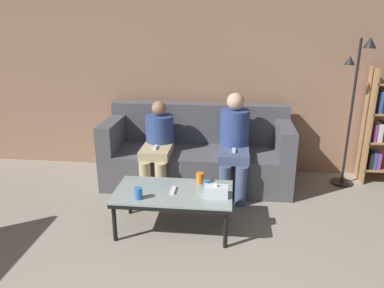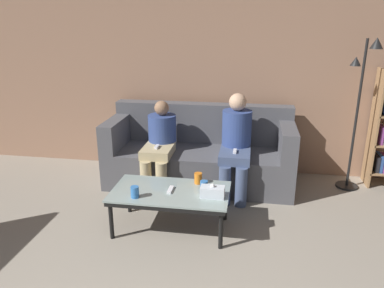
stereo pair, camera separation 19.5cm
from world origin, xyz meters
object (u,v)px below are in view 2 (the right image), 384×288
(cup_near_right, at_px, (198,178))
(standing_lamp, at_px, (360,99))
(coffee_table, at_px, (170,194))
(seated_person_mid_left, at_px, (236,141))
(seated_person_left_end, at_px, (160,142))
(cup_near_left, at_px, (204,185))
(cup_far_center, at_px, (135,192))
(game_remote, at_px, (170,190))
(tissue_box, at_px, (212,192))
(couch, at_px, (200,155))

(cup_near_right, bearing_deg, standing_lamp, 32.42)
(coffee_table, distance_m, seated_person_mid_left, 1.13)
(cup_near_right, bearing_deg, seated_person_left_end, 128.07)
(cup_near_left, xyz_separation_m, seated_person_left_end, (-0.64, 0.85, 0.12))
(cup_far_center, bearing_deg, standing_lamp, 33.59)
(coffee_table, bearing_deg, game_remote, 180.00)
(tissue_box, bearing_deg, couch, 103.24)
(tissue_box, xyz_separation_m, game_remote, (-0.41, 0.07, -0.04))
(coffee_table, distance_m, standing_lamp, 2.44)
(cup_near_right, xyz_separation_m, cup_far_center, (-0.53, -0.40, -0.00))
(coffee_table, relative_size, standing_lamp, 0.63)
(cup_near_right, bearing_deg, coffee_table, -138.36)
(game_remote, bearing_deg, standing_lamp, 33.66)
(seated_person_left_end, bearing_deg, tissue_box, -53.53)
(cup_near_left, relative_size, seated_person_left_end, 0.08)
(cup_near_left, xyz_separation_m, cup_far_center, (-0.60, -0.26, 0.01))
(seated_person_mid_left, bearing_deg, cup_far_center, -126.99)
(cup_far_center, xyz_separation_m, seated_person_left_end, (-0.04, 1.12, 0.11))
(coffee_table, bearing_deg, cup_near_left, 13.59)
(cup_near_right, height_order, cup_far_center, cup_near_right)
(cup_far_center, relative_size, seated_person_mid_left, 0.09)
(couch, xyz_separation_m, cup_near_right, (0.12, -0.96, 0.11))
(standing_lamp, height_order, seated_person_mid_left, standing_lamp)
(coffee_table, xyz_separation_m, seated_person_mid_left, (0.56, 0.94, 0.26))
(game_remote, bearing_deg, seated_person_mid_left, 59.15)
(seated_person_left_end, bearing_deg, seated_person_mid_left, 0.94)
(standing_lamp, bearing_deg, game_remote, -146.34)
(cup_near_right, bearing_deg, game_remote, -138.36)
(coffee_table, relative_size, game_remote, 7.44)
(coffee_table, height_order, seated_person_mid_left, seated_person_mid_left)
(coffee_table, xyz_separation_m, cup_near_right, (0.24, 0.21, 0.09))
(cup_near_right, xyz_separation_m, game_remote, (-0.24, -0.21, -0.04))
(seated_person_mid_left, bearing_deg, coffee_table, -120.85)
(seated_person_left_end, distance_m, seated_person_mid_left, 0.89)
(cup_far_center, distance_m, game_remote, 0.35)
(cup_near_right, distance_m, cup_far_center, 0.66)
(cup_near_left, height_order, cup_far_center, cup_far_center)
(couch, relative_size, cup_far_center, 20.99)
(cup_near_right, distance_m, seated_person_mid_left, 0.82)
(game_remote, xyz_separation_m, seated_person_left_end, (-0.33, 0.93, 0.15))
(game_remote, relative_size, seated_person_mid_left, 0.13)
(coffee_table, relative_size, seated_person_mid_left, 0.96)
(seated_person_left_end, bearing_deg, game_remote, -70.59)
(coffee_table, xyz_separation_m, standing_lamp, (1.94, 1.29, 0.72))
(cup_near_left, height_order, cup_near_right, cup_near_right)
(cup_near_left, height_order, game_remote, cup_near_left)
(game_remote, bearing_deg, coffee_table, 0.00)
(couch, relative_size, cup_near_left, 25.35)
(game_remote, distance_m, seated_person_left_end, 1.00)
(seated_person_mid_left, bearing_deg, seated_person_left_end, -179.06)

